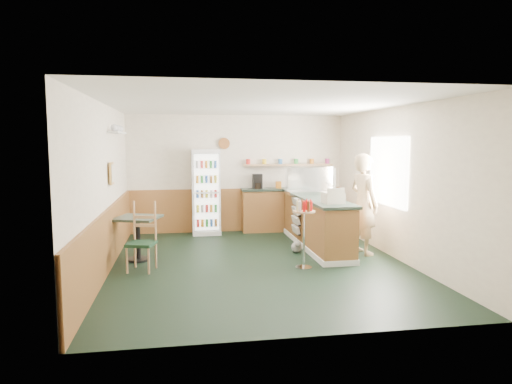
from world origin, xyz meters
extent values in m
plane|color=black|center=(0.00, 0.00, 0.00)|extent=(6.00, 6.00, 0.00)
cube|color=#F0E5CD|center=(0.00, 3.01, 1.35)|extent=(5.00, 0.02, 2.70)
cube|color=#F0E5CD|center=(-2.51, 0.00, 1.35)|extent=(0.02, 6.00, 2.70)
cube|color=#F0E5CD|center=(2.51, 0.00, 1.35)|extent=(0.02, 6.00, 2.70)
cube|color=silver|center=(0.00, 0.00, 2.71)|extent=(5.00, 6.00, 0.02)
cube|color=#A26734|center=(0.00, 2.97, 0.50)|extent=(4.98, 0.05, 1.00)
cube|color=#A26734|center=(-2.47, 0.00, 0.50)|extent=(0.05, 5.98, 1.00)
cube|color=white|center=(2.46, 0.30, 1.55)|extent=(0.06, 1.45, 1.25)
cube|color=tan|center=(-2.45, 0.50, 1.55)|extent=(0.03, 0.32, 0.38)
cube|color=white|center=(-2.40, 1.00, 2.25)|extent=(0.18, 1.20, 0.03)
cylinder|color=brown|center=(-0.30, 2.94, 2.05)|extent=(0.26, 0.04, 0.26)
cube|color=#A26734|center=(1.35, 1.07, 0.47)|extent=(0.60, 2.95, 0.95)
cube|color=white|center=(1.35, 1.07, 0.05)|extent=(0.64, 2.97, 0.10)
cube|color=#2A3A31|center=(1.35, 1.08, 0.98)|extent=(0.68, 3.01, 0.05)
cube|color=#A26734|center=(1.20, 2.80, 0.47)|extent=(2.20, 0.38, 0.95)
cube|color=#2A3A31|center=(1.20, 2.80, 0.98)|extent=(2.24, 0.42, 0.05)
cube|color=tan|center=(1.20, 2.88, 1.55)|extent=(2.10, 0.22, 0.04)
cube|color=black|center=(0.45, 2.80, 1.18)|extent=(0.22, 0.18, 0.34)
cylinder|color=#B2664C|center=(0.25, 2.88, 1.63)|extent=(0.10, 0.10, 0.12)
cylinder|color=#B2664C|center=(0.63, 2.88, 1.63)|extent=(0.10, 0.10, 0.12)
cylinder|color=#B2664C|center=(1.01, 2.88, 1.63)|extent=(0.10, 0.10, 0.12)
cylinder|color=#B2664C|center=(1.39, 2.88, 1.63)|extent=(0.10, 0.10, 0.12)
cylinder|color=#B2664C|center=(1.77, 2.88, 1.63)|extent=(0.10, 0.10, 0.12)
cylinder|color=#B2664C|center=(2.15, 2.88, 1.63)|extent=(0.10, 0.10, 0.12)
cube|color=silver|center=(-0.74, 2.78, 0.96)|extent=(0.63, 0.45, 1.92)
cube|color=white|center=(-0.74, 2.55, 0.97)|extent=(0.53, 0.02, 1.69)
cube|color=silver|center=(-0.74, 2.48, 0.97)|extent=(0.57, 0.02, 1.76)
cube|color=silver|center=(1.35, 1.55, 1.04)|extent=(0.96, 0.50, 0.07)
cube|color=silver|center=(1.35, 1.55, 1.32)|extent=(0.94, 0.48, 0.48)
cube|color=beige|center=(1.35, 0.09, 1.11)|extent=(0.34, 0.36, 0.19)
imported|color=tan|center=(2.05, 0.39, 0.94)|extent=(0.60, 0.72, 1.87)
cylinder|color=silver|center=(0.70, -0.38, 0.01)|extent=(0.28, 0.28, 0.02)
cylinder|color=silver|center=(0.70, -0.38, 0.48)|extent=(0.04, 0.04, 0.94)
cylinder|color=tan|center=(0.70, -0.38, 0.95)|extent=(0.36, 0.36, 0.02)
cylinder|color=red|center=(0.81, -0.36, 1.04)|extent=(0.05, 0.05, 0.16)
cylinder|color=red|center=(0.77, -0.29, 1.04)|extent=(0.05, 0.05, 0.16)
cylinder|color=red|center=(0.70, -0.27, 1.04)|extent=(0.05, 0.05, 0.16)
cylinder|color=red|center=(0.63, -0.30, 1.04)|extent=(0.05, 0.05, 0.16)
cylinder|color=red|center=(0.59, -0.37, 1.04)|extent=(0.05, 0.05, 0.16)
cylinder|color=red|center=(0.61, -0.44, 1.04)|extent=(0.05, 0.05, 0.16)
cylinder|color=red|center=(0.67, -0.48, 1.04)|extent=(0.05, 0.05, 0.16)
cylinder|color=red|center=(0.74, -0.48, 1.04)|extent=(0.05, 0.05, 0.16)
cylinder|color=red|center=(0.80, -0.43, 1.04)|extent=(0.05, 0.05, 0.16)
cube|color=black|center=(1.01, 1.30, 0.25)|extent=(0.05, 0.47, 0.03)
cube|color=beige|center=(0.99, 1.30, 0.32)|extent=(0.09, 0.42, 0.16)
cube|color=black|center=(1.01, 1.30, 0.44)|extent=(0.05, 0.47, 0.03)
cube|color=beige|center=(0.99, 1.30, 0.51)|extent=(0.09, 0.42, 0.16)
cube|color=black|center=(1.01, 1.30, 0.63)|extent=(0.05, 0.47, 0.03)
cube|color=beige|center=(0.99, 1.30, 0.70)|extent=(0.09, 0.42, 0.16)
cube|color=black|center=(1.01, 1.30, 0.82)|extent=(0.05, 0.47, 0.03)
cube|color=beige|center=(0.99, 1.30, 0.89)|extent=(0.09, 0.42, 0.16)
cylinder|color=black|center=(-2.05, 0.56, 0.02)|extent=(0.41, 0.41, 0.04)
cylinder|color=black|center=(-2.05, 0.56, 0.39)|extent=(0.08, 0.08, 0.71)
cube|color=#2A3A31|center=(-2.05, 0.56, 0.76)|extent=(0.90, 0.90, 0.04)
cube|color=black|center=(-1.94, -0.11, 0.45)|extent=(0.51, 0.51, 0.05)
cylinder|color=tan|center=(-2.11, -0.29, 0.22)|extent=(0.04, 0.04, 0.44)
cylinder|color=tan|center=(-1.76, -0.29, 0.22)|extent=(0.04, 0.04, 0.44)
cylinder|color=tan|center=(-2.11, 0.07, 0.22)|extent=(0.04, 0.04, 0.44)
cylinder|color=tan|center=(-1.76, 0.07, 0.22)|extent=(0.04, 0.04, 0.44)
cube|color=tan|center=(-1.94, 0.08, 0.78)|extent=(0.37, 0.14, 0.67)
sphere|color=gray|center=(0.85, 0.67, 0.10)|extent=(0.20, 0.20, 0.20)
sphere|color=gray|center=(0.85, 0.57, 0.19)|extent=(0.12, 0.12, 0.12)
camera|label=1|loc=(-1.28, -7.54, 2.08)|focal=32.00mm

